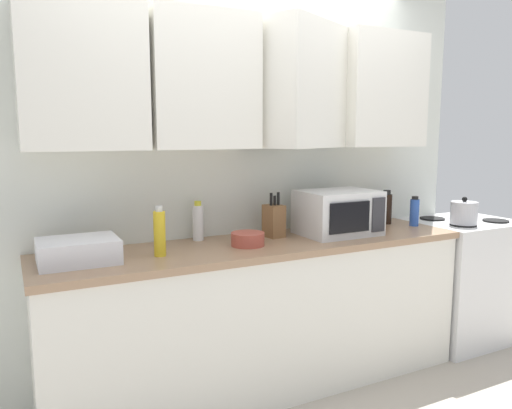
# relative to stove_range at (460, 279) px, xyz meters

# --- Properties ---
(wall_back_with_cabinets) EXTENTS (3.45, 0.57, 2.60)m
(wall_back_with_cabinets) POSITION_rel_stove_range_xyz_m (-1.67, 0.25, 1.13)
(wall_back_with_cabinets) COLOR silver
(wall_back_with_cabinets) RESTS_ON ground_plane
(counter_run) EXTENTS (2.58, 0.63, 0.90)m
(counter_run) POSITION_rel_stove_range_xyz_m (-1.67, 0.02, -0.00)
(counter_run) COLOR white
(counter_run) RESTS_ON ground_plane
(stove_range) EXTENTS (0.76, 0.64, 0.91)m
(stove_range) POSITION_rel_stove_range_xyz_m (0.00, 0.00, 0.00)
(stove_range) COLOR silver
(stove_range) RESTS_ON ground_plane
(kettle) EXTENTS (0.18, 0.18, 0.19)m
(kettle) POSITION_rel_stove_range_xyz_m (-0.17, -0.14, 0.54)
(kettle) COLOR #B2B2B7
(kettle) RESTS_ON stove_range
(microwave) EXTENTS (0.48, 0.37, 0.28)m
(microwave) POSITION_rel_stove_range_xyz_m (-1.14, 0.01, 0.59)
(microwave) COLOR silver
(microwave) RESTS_ON counter_run
(dish_rack) EXTENTS (0.38, 0.30, 0.12)m
(dish_rack) POSITION_rel_stove_range_xyz_m (-2.71, 0.02, 0.51)
(dish_rack) COLOR silver
(dish_rack) RESTS_ON counter_run
(knife_block) EXTENTS (0.12, 0.13, 0.28)m
(knife_block) POSITION_rel_stove_range_xyz_m (-1.54, 0.12, 0.55)
(knife_block) COLOR brown
(knife_block) RESTS_ON counter_run
(bottle_soy_dark) EXTENTS (0.08, 0.08, 0.24)m
(bottle_soy_dark) POSITION_rel_stove_range_xyz_m (-0.60, 0.16, 0.56)
(bottle_soy_dark) COLOR black
(bottle_soy_dark) RESTS_ON counter_run
(bottle_spice_jar) EXTENTS (0.07, 0.07, 0.20)m
(bottle_spice_jar) POSITION_rel_stove_range_xyz_m (-0.75, 0.07, 0.54)
(bottle_spice_jar) COLOR #BC6638
(bottle_spice_jar) RESTS_ON counter_run
(bottle_yellow_mustard) EXTENTS (0.06, 0.06, 0.27)m
(bottle_yellow_mustard) POSITION_rel_stove_range_xyz_m (-2.31, -0.03, 0.57)
(bottle_yellow_mustard) COLOR gold
(bottle_yellow_mustard) RESTS_ON counter_run
(bottle_blue_cleaner) EXTENTS (0.06, 0.06, 0.21)m
(bottle_blue_cleaner) POSITION_rel_stove_range_xyz_m (-0.49, 0.01, 0.55)
(bottle_blue_cleaner) COLOR #2D56B7
(bottle_blue_cleaner) RESTS_ON counter_run
(bottle_white_jar) EXTENTS (0.06, 0.06, 0.24)m
(bottle_white_jar) POSITION_rel_stove_range_xyz_m (-1.99, 0.24, 0.56)
(bottle_white_jar) COLOR white
(bottle_white_jar) RESTS_ON counter_run
(bowl_ceramic_small) EXTENTS (0.19, 0.19, 0.08)m
(bowl_ceramic_small) POSITION_rel_stove_range_xyz_m (-1.79, -0.02, 0.49)
(bowl_ceramic_small) COLOR #B24C3D
(bowl_ceramic_small) RESTS_ON counter_run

